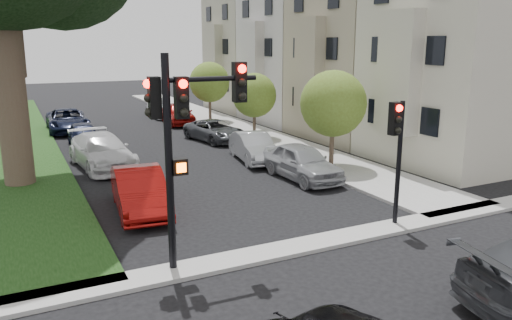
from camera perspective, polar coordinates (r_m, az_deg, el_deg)
name	(u,v)px	position (r m, az deg, el deg)	size (l,w,h in m)	color
ground	(342,276)	(13.30, 9.86, -12.94)	(140.00, 140.00, 0.00)	black
sidewalk_right	(224,123)	(36.78, -3.73, 4.24)	(3.50, 44.00, 0.12)	#9A9A9A
sidewalk_cross	(302,246)	(14.78, 5.25, -9.77)	(60.00, 1.00, 0.12)	#9A9A9A
house_a	(464,18)	(26.36, 22.66, 14.71)	(7.70, 7.55, 15.97)	beige
house_b	(363,24)	(31.84, 12.19, 14.99)	(7.70, 7.55, 15.97)	gray
house_c	(299,27)	(38.02, 4.94, 14.91)	(7.70, 7.55, 15.97)	#B19F92
house_d	(254,29)	(44.61, -0.22, 14.72)	(7.70, 7.55, 15.97)	#ACA88E
small_tree_a	(333,104)	(23.43, 8.81, 6.38)	(3.08, 3.08, 4.62)	brown
small_tree_b	(254,95)	(30.57, -0.20, 7.41)	(2.70, 2.70, 4.05)	brown
small_tree_c	(209,82)	(37.41, -5.34, 8.85)	(2.97, 2.97, 4.46)	brown
traffic_signal_main	(184,124)	(12.54, -8.20, 4.09)	(2.73, 0.70, 5.59)	black
traffic_signal_secondary	(397,141)	(16.17, 15.81, 2.14)	(0.51, 0.41, 4.08)	black
car_parked_0	(302,162)	(21.74, 5.27, -0.22)	(1.83, 4.54, 1.55)	#999BA0
car_parked_1	(254,147)	(24.98, -0.26, 1.48)	(1.52, 4.35, 1.43)	#999BA0
car_parked_2	(215,131)	(30.25, -4.72, 3.36)	(2.12, 4.59, 1.28)	#3F4247
car_parked_3	(178,114)	(36.88, -8.90, 5.27)	(1.85, 4.60, 1.57)	maroon
car_parked_4	(162,109)	(40.66, -10.74, 5.76)	(1.84, 4.53, 1.32)	#999BA0
car_parked_5	(140,191)	(17.98, -13.15, -3.44)	(1.62, 4.64, 1.53)	maroon
car_parked_6	(102,151)	(24.77, -17.21, 0.97)	(2.24, 5.50, 1.60)	silver
car_parked_7	(84,135)	(30.18, -19.11, 2.75)	(1.63, 4.06, 1.38)	black
car_parked_8	(68,120)	(35.62, -20.73, 4.25)	(2.52, 5.46, 1.52)	black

